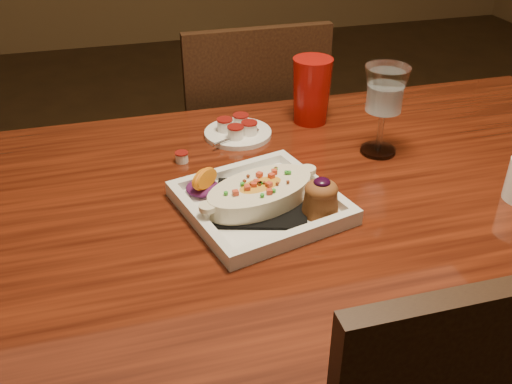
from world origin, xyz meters
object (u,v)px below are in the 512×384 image
object	(u,v)px
red_tumbler	(311,91)
table	(324,229)
chair_far	(248,153)
saucer	(238,131)
plate	(265,197)
goblet	(385,95)

from	to	relation	value
red_tumbler	table	bearing A→B (deg)	-103.85
chair_far	saucer	size ratio (longest dim) A/B	5.94
chair_far	red_tumbler	xyz separation A→B (m)	(0.08, -0.32, 0.32)
table	chair_far	size ratio (longest dim) A/B	1.61
plate	table	bearing A→B (deg)	1.06
red_tumbler	chair_far	bearing A→B (deg)	103.43
plate	saucer	xyz separation A→B (m)	(0.02, 0.31, -0.01)
plate	red_tumbler	world-z (taller)	red_tumbler
saucer	red_tumbler	xyz separation A→B (m)	(0.19, 0.03, 0.07)
goblet	red_tumbler	world-z (taller)	goblet
table	saucer	world-z (taller)	saucer
chair_far	plate	xyz separation A→B (m)	(-0.14, -0.67, 0.27)
table	chair_far	distance (m)	0.65
table	plate	xyz separation A→B (m)	(-0.14, -0.04, 0.12)
plate	goblet	world-z (taller)	goblet
table	chair_far	bearing A→B (deg)	90.00
table	plate	distance (m)	0.19
plate	goblet	size ratio (longest dim) A/B	1.67
saucer	goblet	bearing A→B (deg)	-29.65
table	goblet	distance (m)	0.31
chair_far	red_tumbler	distance (m)	0.46
plate	goblet	bearing A→B (deg)	12.58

